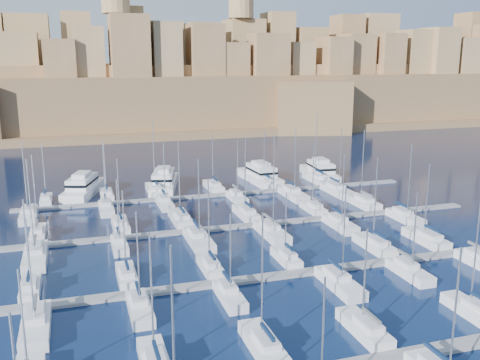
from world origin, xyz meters
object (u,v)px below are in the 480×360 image
object	(u,v)px
sailboat_4	(473,310)
motor_yacht_b	(164,181)
sailboat_2	(263,344)
motor_yacht_c	(260,175)
motor_yacht_a	(83,187)
motor_yacht_d	(320,171)

from	to	relation	value
sailboat_4	motor_yacht_b	xyz separation A→B (m)	(-23.30, 70.71, 0.99)
sailboat_2	motor_yacht_c	size ratio (longest dim) A/B	0.85
motor_yacht_a	motor_yacht_c	bearing A→B (deg)	0.02
motor_yacht_a	motor_yacht_d	distance (m)	55.39
sailboat_4	motor_yacht_b	distance (m)	74.46
sailboat_2	motor_yacht_a	distance (m)	72.05
sailboat_4	motor_yacht_d	xyz separation A→B (m)	(14.76, 70.16, 0.99)
motor_yacht_b	motor_yacht_c	world-z (taller)	same
motor_yacht_a	motor_yacht_d	size ratio (longest dim) A/B	1.08
sailboat_4	motor_yacht_b	bearing A→B (deg)	108.24
motor_yacht_a	motor_yacht_b	bearing A→B (deg)	0.33
motor_yacht_b	motor_yacht_d	distance (m)	38.06
sailboat_2	sailboat_4	bearing A→B (deg)	-0.52
motor_yacht_b	motor_yacht_a	bearing A→B (deg)	-179.67
motor_yacht_a	motor_yacht_c	xyz separation A→B (m)	(40.08, 0.02, -0.00)
sailboat_2	motor_yacht_d	bearing A→B (deg)	60.25
sailboat_4	motor_yacht_a	size ratio (longest dim) A/B	0.78
sailboat_4	motor_yacht_a	world-z (taller)	sailboat_4
sailboat_2	motor_yacht_c	bearing A→B (deg)	70.70
sailboat_2	sailboat_4	xyz separation A→B (m)	(25.21, -0.23, -0.01)
motor_yacht_b	sailboat_4	bearing A→B (deg)	-71.76
motor_yacht_c	motor_yacht_d	world-z (taller)	same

